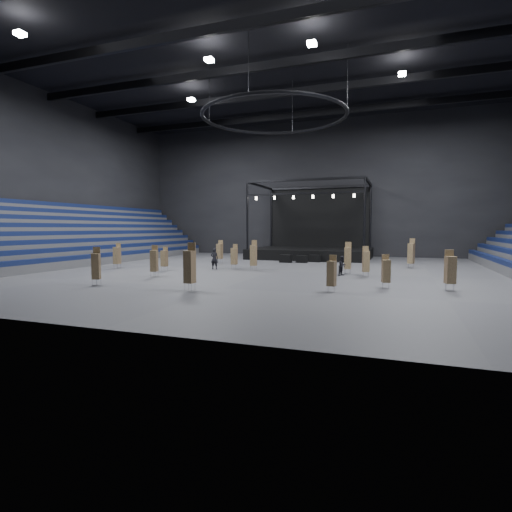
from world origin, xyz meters
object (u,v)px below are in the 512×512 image
(flight_case_left, at_px, (286,259))
(chair_stack_11, at_px, (220,251))
(chair_stack_5, at_px, (366,261))
(chair_stack_9, at_px, (117,255))
(flight_case_right, at_px, (315,258))
(chair_stack_13, at_px, (190,266))
(chair_stack_7, at_px, (450,269))
(chair_stack_6, at_px, (386,271))
(chair_stack_4, at_px, (254,255))
(chair_stack_2, at_px, (96,266))
(crew_member, at_px, (342,266))
(stage, at_px, (313,246))
(flight_case_mid, at_px, (302,259))
(chair_stack_10, at_px, (348,258))
(man_center, at_px, (214,259))
(chair_stack_12, at_px, (332,273))
(chair_stack_3, at_px, (164,258))
(chair_stack_1, at_px, (411,253))
(chair_stack_8, at_px, (154,260))

(flight_case_left, bearing_deg, chair_stack_11, -155.55)
(chair_stack_5, height_order, chair_stack_9, chair_stack_9)
(flight_case_right, xyz_separation_m, chair_stack_13, (-2.94, -22.10, 1.06))
(flight_case_left, bearing_deg, chair_stack_7, -47.21)
(chair_stack_6, bearing_deg, chair_stack_4, 130.54)
(chair_stack_2, relative_size, chair_stack_4, 0.94)
(chair_stack_7, relative_size, chair_stack_9, 1.04)
(crew_member, bearing_deg, chair_stack_2, 150.49)
(stage, xyz_separation_m, chair_stack_9, (-14.00, -19.07, -0.22))
(flight_case_mid, height_order, chair_stack_5, chair_stack_5)
(chair_stack_5, height_order, crew_member, chair_stack_5)
(chair_stack_10, bearing_deg, man_center, -179.97)
(flight_case_right, bearing_deg, chair_stack_9, -140.19)
(chair_stack_2, relative_size, man_center, 1.31)
(chair_stack_10, bearing_deg, flight_case_mid, 122.22)
(flight_case_left, xyz_separation_m, chair_stack_7, (14.21, -15.35, 0.85))
(chair_stack_10, bearing_deg, flight_case_right, 113.82)
(flight_case_right, relative_size, chair_stack_12, 0.55)
(chair_stack_5, distance_m, chair_stack_9, 21.81)
(chair_stack_4, relative_size, crew_member, 1.72)
(flight_case_right, relative_size, chair_stack_11, 0.49)
(chair_stack_12, bearing_deg, chair_stack_3, 169.26)
(chair_stack_3, distance_m, chair_stack_13, 11.58)
(stage, xyz_separation_m, chair_stack_6, (9.39, -23.47, -0.35))
(flight_case_right, bearing_deg, chair_stack_10, -65.32)
(stage, xyz_separation_m, chair_stack_13, (-1.41, -28.22, 0.01))
(chair_stack_1, xyz_separation_m, chair_stack_11, (-18.82, -1.11, -0.11))
(flight_case_mid, relative_size, chair_stack_9, 0.51)
(chair_stack_4, height_order, chair_stack_8, chair_stack_4)
(stage, relative_size, chair_stack_4, 5.31)
(chair_stack_9, bearing_deg, chair_stack_10, 6.84)
(stage, bearing_deg, chair_stack_10, -69.13)
(chair_stack_2, bearing_deg, chair_stack_11, 63.71)
(chair_stack_3, relative_size, chair_stack_13, 0.74)
(chair_stack_11, xyz_separation_m, chair_stack_12, (14.17, -15.32, -0.16))
(chair_stack_5, distance_m, chair_stack_6, 5.77)
(flight_case_right, xyz_separation_m, chair_stack_3, (-10.38, -13.23, 0.71))
(chair_stack_1, bearing_deg, chair_stack_8, -120.63)
(flight_case_mid, bearing_deg, chair_stack_2, -112.51)
(chair_stack_13, bearing_deg, flight_case_mid, 89.98)
(chair_stack_1, bearing_deg, crew_member, -99.96)
(stage, relative_size, chair_stack_3, 6.73)
(flight_case_left, bearing_deg, chair_stack_5, -48.22)
(chair_stack_3, relative_size, chair_stack_11, 0.86)
(chair_stack_4, distance_m, man_center, 3.63)
(chair_stack_2, height_order, chair_stack_5, chair_stack_2)
(flight_case_right, height_order, chair_stack_5, chair_stack_5)
(chair_stack_7, xyz_separation_m, chair_stack_8, (-20.19, -0.08, -0.03))
(flight_case_right, distance_m, chair_stack_9, 20.24)
(chair_stack_5, bearing_deg, stage, 96.80)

